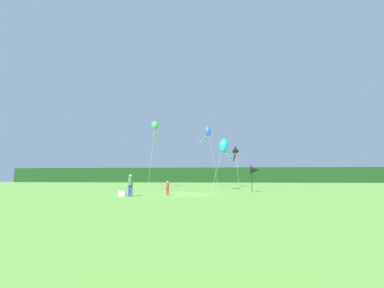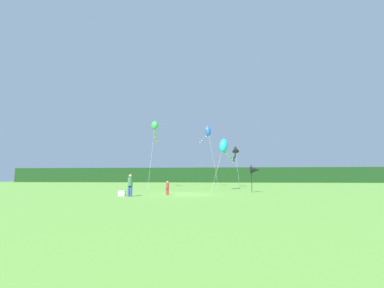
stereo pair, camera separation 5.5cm
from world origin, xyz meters
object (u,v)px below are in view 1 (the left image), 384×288
(person_child, at_px, (168,187))
(cooler_box, at_px, (122,193))
(kite_cyan, at_px, (224,147))
(kite_blue, at_px, (207,132))
(person_adult, at_px, (130,184))
(kite_black, at_px, (235,150))
(banner_flag_pole, at_px, (255,170))
(kite_green, at_px, (155,127))

(person_child, height_order, cooler_box, person_child)
(kite_cyan, bearing_deg, kite_blue, 102.46)
(person_adult, xyz_separation_m, kite_cyan, (7.60, 9.77, 3.97))
(person_child, distance_m, kite_cyan, 10.56)
(kite_blue, bearing_deg, kite_black, -20.20)
(person_adult, bearing_deg, banner_flag_pole, 29.48)
(cooler_box, bearing_deg, kite_cyan, 48.74)
(person_adult, height_order, person_child, person_adult)
(banner_flag_pole, bearing_deg, kite_blue, 109.78)
(person_adult, xyz_separation_m, kite_blue, (5.37, 19.87, 7.62))
(cooler_box, xyz_separation_m, banner_flag_pole, (11.13, 5.60, 1.94))
(person_adult, bearing_deg, kite_blue, 74.89)
(kite_black, bearing_deg, banner_flag_pole, -86.09)
(person_adult, distance_m, kite_blue, 21.95)
(kite_black, bearing_deg, person_child, -112.33)
(kite_green, xyz_separation_m, kite_blue, (7.64, 3.48, -0.19))
(banner_flag_pole, height_order, kite_green, kite_green)
(banner_flag_pole, relative_size, kite_blue, 0.27)
(person_adult, xyz_separation_m, cooler_box, (-0.73, 0.28, -0.73))
(kite_green, bearing_deg, person_child, -71.76)
(cooler_box, bearing_deg, person_adult, -20.96)
(person_child, height_order, kite_cyan, kite_cyan)
(person_adult, distance_m, kite_green, 18.30)
(cooler_box, bearing_deg, kite_green, 95.49)
(person_child, xyz_separation_m, kite_cyan, (4.97, 8.28, 4.27))
(person_child, bearing_deg, person_adult, -150.44)
(person_child, bearing_deg, kite_green, 108.24)
(person_adult, height_order, kite_black, kite_black)
(banner_flag_pole, bearing_deg, kite_cyan, 125.71)
(banner_flag_pole, relative_size, kite_cyan, 0.36)
(person_child, relative_size, kite_blue, 0.12)
(person_child, bearing_deg, kite_blue, 81.53)
(kite_green, bearing_deg, person_adult, -82.09)
(kite_black, distance_m, kite_cyan, 8.79)
(person_adult, height_order, kite_blue, kite_blue)
(kite_green, bearing_deg, kite_blue, 24.50)
(cooler_box, bearing_deg, kite_black, 60.35)
(kite_blue, bearing_deg, person_adult, -105.11)
(person_adult, relative_size, person_child, 1.46)
(kite_cyan, height_order, kite_blue, kite_blue)
(person_adult, distance_m, cooler_box, 1.07)
(person_child, bearing_deg, kite_cyan, 59.05)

